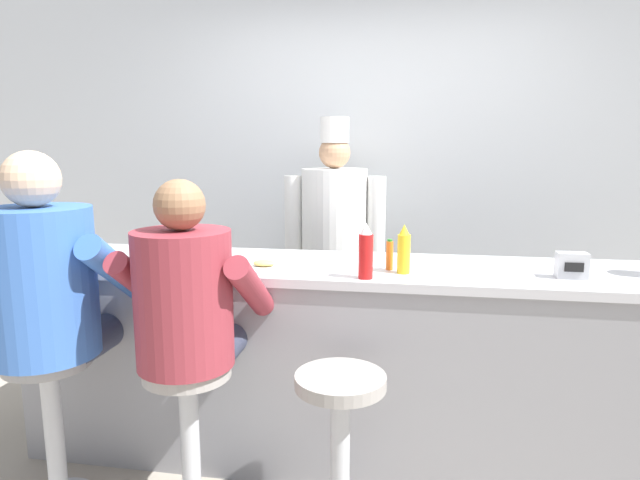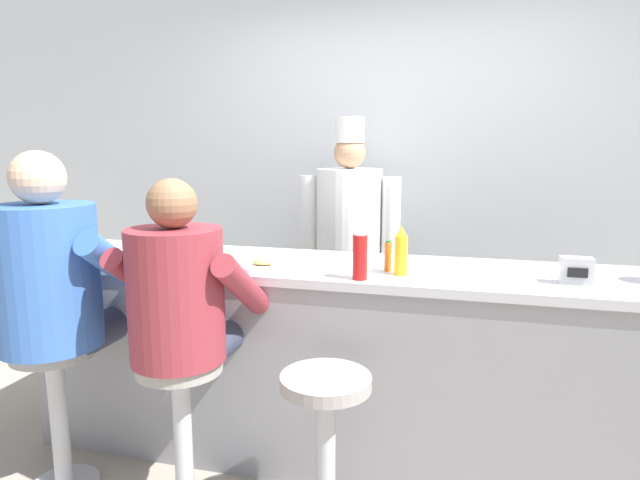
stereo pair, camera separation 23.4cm
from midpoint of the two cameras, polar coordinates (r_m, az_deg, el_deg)
wall_back at (r=3.85m, az=9.46°, el=7.23°), size 10.00×0.06×2.70m
diner_counter at (r=2.67m, az=5.89°, el=-12.90°), size 3.19×0.66×0.97m
ketchup_bottle_red at (r=2.24m, az=7.28°, el=-1.44°), size 0.06×0.06×0.24m
mustard_bottle_yellow at (r=2.35m, az=11.48°, el=-1.29°), size 0.06×0.06×0.22m
hot_sauce_bottle_orange at (r=2.42m, az=10.04°, el=-1.75°), size 0.03×0.03×0.14m
breakfast_plate at (r=2.44m, az=-3.39°, el=-2.79°), size 0.22×0.22×0.04m
cereal_bowl at (r=2.90m, az=-14.15°, el=-0.79°), size 0.13×0.13×0.05m
coffee_mug_tan at (r=2.51m, az=-9.82°, el=-1.84°), size 0.12×0.08×0.09m
napkin_dispenser_chrome at (r=2.44m, az=28.17°, el=-2.94°), size 0.12×0.07×0.11m
diner_seated_blue at (r=2.52m, az=-24.20°, el=-4.38°), size 0.65×0.64×1.50m
diner_seated_maroon at (r=2.20m, az=-11.69°, el=-7.00°), size 0.57×0.56×1.40m
empty_stool_round at (r=2.16m, az=3.90°, el=-19.71°), size 0.35×0.35×0.67m
cook_in_whites_near at (r=3.52m, az=5.00°, el=0.35°), size 0.67×0.43×1.71m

